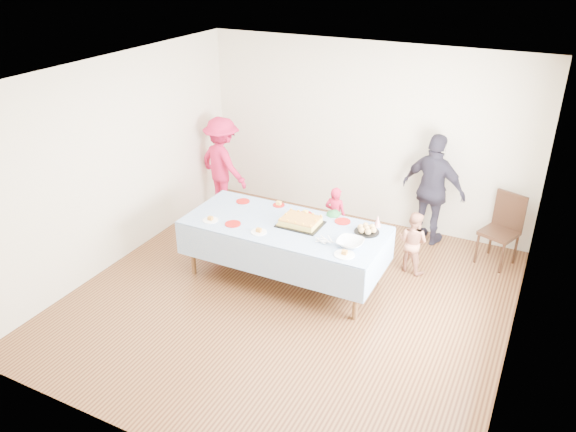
% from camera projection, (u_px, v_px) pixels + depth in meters
% --- Properties ---
extents(ground, '(5.00, 5.00, 0.00)m').
position_uv_depth(ground, '(290.00, 298.00, 6.86)').
color(ground, '#422112').
rests_on(ground, ground).
extents(room_walls, '(5.04, 5.04, 2.72)m').
position_uv_depth(room_walls, '(295.00, 163.00, 6.05)').
color(room_walls, beige).
rests_on(room_walls, ground).
extents(party_table, '(2.50, 1.10, 0.78)m').
position_uv_depth(party_table, '(284.00, 228.00, 6.95)').
color(party_table, brown).
rests_on(party_table, ground).
extents(birthday_cake, '(0.53, 0.41, 0.09)m').
position_uv_depth(birthday_cake, '(300.00, 222.00, 6.89)').
color(birthday_cake, black).
rests_on(birthday_cake, party_table).
extents(rolls_tray, '(0.31, 0.31, 0.09)m').
position_uv_depth(rolls_tray, '(367.00, 230.00, 6.72)').
color(rolls_tray, black).
rests_on(rolls_tray, party_table).
extents(punch_bowl, '(0.31, 0.31, 0.08)m').
position_uv_depth(punch_bowl, '(350.00, 243.00, 6.42)').
color(punch_bowl, silver).
rests_on(punch_bowl, party_table).
extents(party_hat, '(0.09, 0.09, 0.15)m').
position_uv_depth(party_hat, '(378.00, 221.00, 6.84)').
color(party_hat, white).
rests_on(party_hat, party_table).
extents(fork_pile, '(0.24, 0.18, 0.07)m').
position_uv_depth(fork_pile, '(326.00, 240.00, 6.50)').
color(fork_pile, white).
rests_on(fork_pile, party_table).
extents(plate_red_far_a, '(0.18, 0.18, 0.01)m').
position_uv_depth(plate_red_far_a, '(243.00, 201.00, 7.52)').
color(plate_red_far_a, '#B40F0D').
rests_on(plate_red_far_a, party_table).
extents(plate_red_far_b, '(0.16, 0.16, 0.01)m').
position_uv_depth(plate_red_far_b, '(279.00, 205.00, 7.41)').
color(plate_red_far_b, '#B40F0D').
rests_on(plate_red_far_b, party_table).
extents(plate_red_far_c, '(0.18, 0.18, 0.01)m').
position_uv_depth(plate_red_far_c, '(305.00, 214.00, 7.17)').
color(plate_red_far_c, '#B40F0D').
rests_on(plate_red_far_c, party_table).
extents(plate_red_far_d, '(0.20, 0.20, 0.01)m').
position_uv_depth(plate_red_far_d, '(343.00, 221.00, 6.98)').
color(plate_red_far_d, '#B40F0D').
rests_on(plate_red_far_d, party_table).
extents(plate_red_near, '(0.20, 0.20, 0.01)m').
position_uv_depth(plate_red_near, '(233.00, 224.00, 6.92)').
color(plate_red_near, '#B40F0D').
rests_on(plate_red_near, party_table).
extents(plate_white_left, '(0.19, 0.19, 0.01)m').
position_uv_depth(plate_white_left, '(211.00, 220.00, 7.01)').
color(plate_white_left, white).
rests_on(plate_white_left, party_table).
extents(plate_white_mid, '(0.19, 0.19, 0.01)m').
position_uv_depth(plate_white_mid, '(259.00, 232.00, 6.73)').
color(plate_white_mid, white).
rests_on(plate_white_mid, party_table).
extents(plate_white_right, '(0.23, 0.23, 0.01)m').
position_uv_depth(plate_white_right, '(344.00, 255.00, 6.25)').
color(plate_white_right, white).
rests_on(plate_white_right, party_table).
extents(dining_chair, '(0.55, 0.55, 0.98)m').
position_uv_depth(dining_chair, '(503.00, 225.00, 7.42)').
color(dining_chair, black).
rests_on(dining_chair, ground).
extents(toddler_left, '(0.33, 0.22, 0.87)m').
position_uv_depth(toddler_left, '(335.00, 216.00, 7.91)').
color(toddler_left, red).
rests_on(toddler_left, ground).
extents(toddler_mid, '(0.41, 0.27, 0.84)m').
position_uv_depth(toddler_mid, '(332.00, 240.00, 7.32)').
color(toddler_mid, '#236931').
rests_on(toddler_mid, ground).
extents(toddler_right, '(0.48, 0.41, 0.84)m').
position_uv_depth(toddler_right, '(413.00, 242.00, 7.26)').
color(toddler_right, '#B97456').
rests_on(toddler_right, ground).
extents(adult_left, '(1.10, 0.85, 1.51)m').
position_uv_depth(adult_left, '(223.00, 164.00, 8.84)').
color(adult_left, '#C71845').
rests_on(adult_left, ground).
extents(adult_right, '(1.01, 0.62, 1.61)m').
position_uv_depth(adult_right, '(433.00, 190.00, 7.80)').
color(adult_right, '#272432').
rests_on(adult_right, ground).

